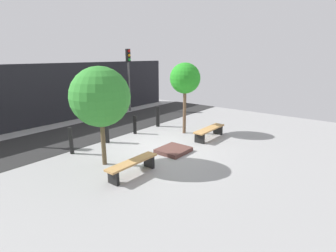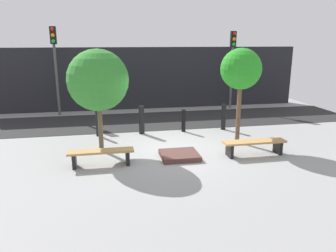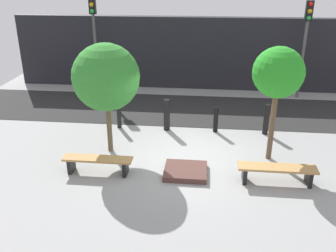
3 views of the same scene
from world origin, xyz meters
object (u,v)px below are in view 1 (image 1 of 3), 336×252
(tree_behind_left_bench, at_px, (100,97))
(bollard_far_left, at_px, (71,141))
(bollard_left, at_px, (106,130))
(bench_right, at_px, (209,131))
(bench_left, at_px, (132,165))
(planter_bed, at_px, (174,150))
(tree_behind_right_bench, at_px, (185,79))
(traffic_light_mid_west, at_px, (129,69))
(bollard_right, at_px, (158,117))
(bollard_center, at_px, (135,125))

(tree_behind_left_bench, distance_m, bollard_far_left, 2.47)
(bollard_left, bearing_deg, bench_right, -44.29)
(bench_left, bearing_deg, planter_bed, 5.12)
(tree_behind_left_bench, bearing_deg, bollard_far_left, 94.18)
(bench_right, height_order, tree_behind_right_bench, tree_behind_right_bench)
(tree_behind_left_bench, height_order, traffic_light_mid_west, traffic_light_mid_west)
(bollard_right, bearing_deg, planter_bed, -130.54)
(bollard_left, bearing_deg, tree_behind_right_bench, -28.85)
(bench_left, height_order, bollard_center, bollard_center)
(bench_left, relative_size, bollard_far_left, 1.82)
(bollard_far_left, bearing_deg, planter_bed, -49.46)
(tree_behind_right_bench, distance_m, bollard_right, 2.65)
(bench_right, height_order, bollard_far_left, bollard_far_left)
(tree_behind_right_bench, relative_size, bollard_right, 3.14)
(bench_right, distance_m, bollard_center, 3.42)
(bollard_center, bearing_deg, bollard_far_left, 180.00)
(bollard_left, distance_m, traffic_light_mid_west, 6.82)
(tree_behind_left_bench, distance_m, bollard_center, 4.03)
(tree_behind_left_bench, bearing_deg, bench_right, -16.01)
(bollard_right, relative_size, traffic_light_mid_west, 0.26)
(bench_right, distance_m, bollard_far_left, 5.68)
(bollard_left, bearing_deg, bollard_center, 0.00)
(bench_right, relative_size, tree_behind_right_bench, 0.61)
(bench_left, xyz_separation_m, bollard_far_left, (-0.13, 3.07, 0.17))
(bench_left, bearing_deg, bollard_left, 64.02)
(tree_behind_right_bench, height_order, traffic_light_mid_west, traffic_light_mid_west)
(bench_left, relative_size, planter_bed, 1.63)
(bench_right, relative_size, bollard_far_left, 1.95)
(tree_behind_left_bench, bearing_deg, bollard_right, 19.92)
(bench_left, height_order, bollard_far_left, bollard_far_left)
(bollard_center, bearing_deg, bench_left, -135.71)
(bollard_center, bearing_deg, bollard_left, 180.00)
(bollard_far_left, height_order, traffic_light_mid_west, traffic_light_mid_west)
(bollard_center, distance_m, traffic_light_mid_west, 5.74)
(planter_bed, relative_size, traffic_light_mid_west, 0.29)
(bench_right, xyz_separation_m, traffic_light_mid_west, (1.98, 7.03, 2.35))
(tree_behind_left_bench, bearing_deg, bench_left, -90.00)
(bench_left, height_order, planter_bed, bench_left)
(tree_behind_right_bench, bearing_deg, bollard_left, 151.15)
(bollard_center, distance_m, bollard_right, 1.64)
(bench_left, xyz_separation_m, tree_behind_left_bench, (-0.00, 1.34, 1.94))
(bollard_left, height_order, traffic_light_mid_west, traffic_light_mid_west)
(bollard_center, xyz_separation_m, bollard_right, (1.64, 0.00, 0.08))
(bench_left, xyz_separation_m, bollard_left, (1.51, 3.07, 0.21))
(planter_bed, bearing_deg, bench_left, -175.09)
(bollard_center, bearing_deg, planter_bed, -105.92)
(bollard_far_left, bearing_deg, tree_behind_left_bench, -85.82)
(planter_bed, bearing_deg, tree_behind_right_bench, 26.02)
(bench_right, bearing_deg, planter_bed, 174.88)
(bench_left, xyz_separation_m, bollard_right, (4.78, 3.07, 0.18))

